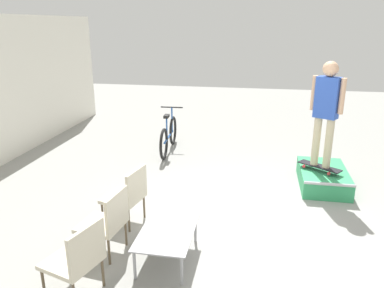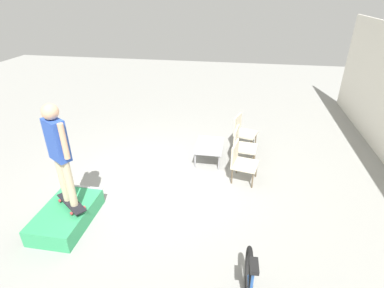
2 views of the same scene
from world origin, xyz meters
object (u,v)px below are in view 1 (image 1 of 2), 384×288
Objects in this scene: skateboard_on_ramp at (320,166)px; person_skater at (326,106)px; patio_chair_center at (107,220)px; patio_chair_left at (78,257)px; skate_ramp_box at (323,177)px; coffee_table at (167,234)px; patio_chair_right at (128,194)px; bicycle at (169,136)px.

skateboard_on_ramp is 0.40× the size of person_skater.
patio_chair_left is at bearing 7.18° from patio_chair_center.
skate_ramp_box is 1.34× the size of coffee_table.
patio_chair_right is at bearing 68.23° from skateboard_on_ramp.
patio_chair_center is 1.00× the size of patio_chair_right.
bicycle is (4.04, 0.97, 0.01)m from coffee_table.
skate_ramp_box is 0.73× the size of person_skater.
bicycle reaches higher than skateboard_on_ramp.
patio_chair_left is at bearing 179.69° from bicycle.
person_skater is 1.83× the size of coffee_table.
bicycle reaches higher than skate_ramp_box.
person_skater is (-0.08, 0.09, 1.34)m from skate_ramp_box.
person_skater is 2.12× the size of patio_chair_right.
coffee_table is at bearing 98.30° from patio_chair_center.
skateboard_on_ramp is (-0.08, 0.09, 0.24)m from skate_ramp_box.
person_skater is (0.00, 0.00, 1.10)m from skateboard_on_ramp.
coffee_table is 1.12m from patio_chair_left.
bicycle is at bearing -169.72° from patio_chair_center.
skateboard_on_ramp is 0.74× the size of coffee_table.
patio_chair_center and patio_chair_right have the same top height.
skate_ramp_box is 3.50m from bicycle.
person_skater is 4.03m from patio_chair_center.
patio_chair_left is 0.49× the size of bicycle.
patio_chair_center reaches higher than coffee_table.
skateboard_on_ramp is 3.90m from patio_chair_center.
person_skater reaches higher than patio_chair_right.
patio_chair_center is at bearing 90.88° from coffee_table.
skateboard_on_ramp is at bearing 139.11° from patio_chair_center.
patio_chair_right is at bearing -179.14° from bicycle.
patio_chair_right is (1.57, -0.00, 0.00)m from patio_chair_left.
coffee_table is 4.15m from bicycle.
skate_ramp_box is at bearing -40.04° from coffee_table.
person_skater is at bearing -53.79° from skateboard_on_ramp.
person_skater is 1.03× the size of bicycle.
skateboard_on_ramp is at bearing 133.55° from patio_chair_right.
skate_ramp_box is at bearing 156.04° from patio_chair_left.
skateboard_on_ramp reaches higher than skate_ramp_box.
bicycle is at bearing -160.67° from patio_chair_left.
skate_ramp_box is 1.82× the size of skateboard_on_ramp.
skate_ramp_box is 3.48m from coffee_table.
patio_chair_right is (-1.82, 2.91, 0.08)m from skateboard_on_ramp.
bicycle is at bearing -164.94° from patio_chair_right.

